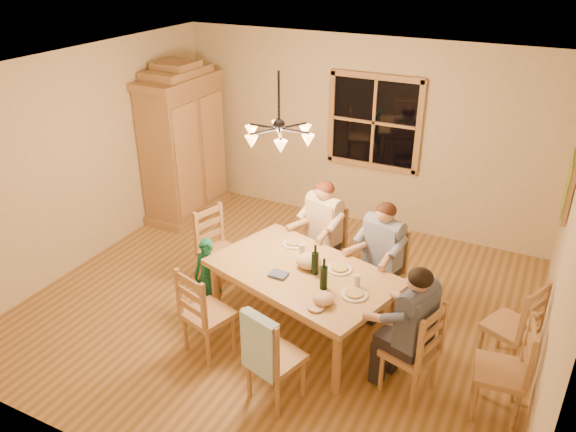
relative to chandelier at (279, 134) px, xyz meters
The scene contains 33 objects.
floor 2.08m from the chandelier, ahead, with size 5.50×5.50×0.00m, color olive.
ceiling 0.62m from the chandelier, ahead, with size 5.50×5.00×0.02m, color white.
wall_back 2.60m from the chandelier, 90.00° to the left, with size 5.50×0.02×2.70m, color beige.
wall_left 2.84m from the chandelier, behind, with size 0.02×5.00×2.70m, color beige.
wall_right 2.84m from the chandelier, ahead, with size 0.02×5.00×2.70m, color beige.
window 2.53m from the chandelier, 85.36° to the left, with size 1.30×0.06×1.30m.
painting 3.00m from the chandelier, 23.86° to the left, with size 0.06×0.78×0.64m.
chandelier is the anchor object (origin of this frame).
armoire 3.08m from the chandelier, 146.54° to the left, with size 0.66×1.40×2.30m.
dining_table 1.51m from the chandelier, 35.95° to the right, with size 2.14×1.64×0.76m.
chair_far_left 1.91m from the chandelier, 71.94° to the left, with size 0.54×0.53×0.99m.
chair_far_right 2.10m from the chandelier, 23.40° to the left, with size 0.54×0.53×0.99m.
chair_near_left 2.07m from the chandelier, 105.39° to the right, with size 0.54×0.53×0.99m.
chair_near_right 2.28m from the chandelier, 64.33° to the right, with size 0.54×0.53×0.99m.
chair_end_left 1.96m from the chandelier, behind, with size 0.53×0.54×0.99m.
chair_end_right 2.54m from the chandelier, 21.98° to the right, with size 0.53×0.54×0.99m.
adult_woman 1.43m from the chandelier, 71.94° to the left, with size 0.48×0.51×0.87m.
adult_plaid_man 1.67m from the chandelier, 23.40° to the left, with size 0.48×0.51×0.87m.
adult_slate_man 2.19m from the chandelier, 21.98° to the right, with size 0.51×0.48×0.87m.
towel 2.10m from the chandelier, 68.95° to the right, with size 0.38×0.10×0.58m, color #AED8EB.
wine_bottle_a 1.31m from the chandelier, 28.62° to the right, with size 0.08×0.08×0.33m, color black.
wine_bottle_b 1.46m from the chandelier, 34.53° to the right, with size 0.08×0.08×0.33m, color black.
plate_woman 1.32m from the chandelier, 55.82° to the left, with size 0.26×0.26×0.02m, color white.
plate_plaid 1.52m from the chandelier, ahead, with size 0.26×0.26×0.02m, color white.
plate_slate 1.75m from the chandelier, 25.18° to the right, with size 0.26×0.26×0.02m, color white.
wine_glass_a 1.28m from the chandelier, ahead, with size 0.06×0.06×0.14m, color silver.
wine_glass_b 1.65m from the chandelier, 18.90° to the right, with size 0.06×0.06×0.14m, color silver.
cap 1.69m from the chandelier, 41.50° to the right, with size 0.20×0.20×0.11m, color #D4B08D.
napkin 1.42m from the chandelier, 64.28° to the right, with size 0.18×0.14×0.03m, color #4D5B8E.
cloth_bundle 1.34m from the chandelier, 27.12° to the right, with size 0.28×0.22×0.15m, color #C8A891.
child 1.80m from the chandelier, 144.57° to the right, with size 0.34×0.22×0.92m, color #176B52.
chair_spare_front 3.08m from the chandelier, 13.68° to the right, with size 0.48×0.49×0.99m.
chair_spare_back 3.03m from the chandelier, ahead, with size 0.56×0.57×0.99m.
Camera 1 is at (2.48, -4.78, 3.83)m, focal length 35.00 mm.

